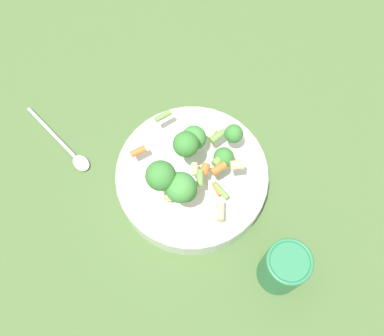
# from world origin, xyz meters

# --- Properties ---
(ground_plane) EXTENTS (3.00, 3.00, 0.00)m
(ground_plane) POSITION_xyz_m (0.00, 0.00, 0.00)
(ground_plane) COLOR #4C6B38
(bowl) EXTENTS (0.26, 0.26, 0.05)m
(bowl) POSITION_xyz_m (0.00, 0.00, 0.03)
(bowl) COLOR white
(bowl) RESTS_ON ground_plane
(pasta_salad) EXTENTS (0.20, 0.18, 0.10)m
(pasta_salad) POSITION_xyz_m (0.00, -0.01, 0.11)
(pasta_salad) COLOR #8CB766
(pasta_salad) RESTS_ON bowl
(cup) EXTENTS (0.07, 0.07, 0.11)m
(cup) POSITION_xyz_m (0.21, -0.03, 0.05)
(cup) COLOR #2D7F51
(cup) RESTS_ON ground_plane
(spoon) EXTENTS (0.18, 0.03, 0.01)m
(spoon) POSITION_xyz_m (-0.21, -0.10, 0.01)
(spoon) COLOR silver
(spoon) RESTS_ON ground_plane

